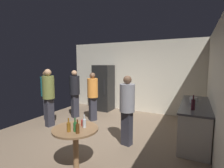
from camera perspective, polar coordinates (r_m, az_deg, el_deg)
The scene contains 18 objects.
ground_plane at distance 4.68m, azimuth -5.03°, elevation -17.16°, with size 5.20×5.20×0.10m, color #7A6651.
wall_back at distance 6.68m, azimuth 6.70°, elevation 2.48°, with size 5.32×0.06×2.70m, color silver.
wall_side_right at distance 3.69m, azimuth 32.15°, elevation -1.99°, with size 0.06×5.20×2.70m, color silver.
refrigerator at distance 6.76m, azimuth -2.87°, elevation -1.26°, with size 0.70×0.68×1.80m.
kitchen_counter at distance 4.67m, azimuth 26.09°, elevation -11.31°, with size 0.64×2.13×0.90m.
kettle at distance 4.60m, azimuth 25.85°, elevation -4.87°, with size 0.24×0.17×0.18m.
wine_bottle_on_counter at distance 3.89m, azimuth 25.74°, elevation -6.21°, with size 0.08×0.08×0.31m.
foreground_table at distance 3.14m, azimuth -12.24°, elevation -16.15°, with size 0.80×0.80×0.73m.
beer_bottle_amber at distance 2.95m, azimuth -14.44°, elevation -13.81°, with size 0.06×0.06×0.23m.
beer_bottle_brown at distance 2.86m, azimuth -11.56°, elevation -14.45°, with size 0.06×0.06×0.23m.
beer_bottle_green at distance 2.94m, azimuth -12.35°, elevation -13.88°, with size 0.06×0.06×0.23m.
beer_bottle_clear at distance 3.08m, azimuth -9.32°, elevation -12.84°, with size 0.06×0.06×0.23m.
plastic_cup_red at distance 3.17m, azimuth -9.63°, elevation -12.78°, with size 0.08×0.08×0.11m, color red.
person_in_gray_shirt at distance 3.82m, azimuth 5.14°, elevation -7.14°, with size 0.40×0.40×1.59m.
person_in_teal_shirt at distance 6.01m, azimuth -21.33°, elevation -2.33°, with size 0.48×0.48×1.61m.
person_in_olive_shirt at distance 5.28m, azimuth -20.65°, elevation -2.91°, with size 0.39×0.39×1.70m.
person_in_orange_shirt at distance 5.50m, azimuth -6.56°, elevation -3.01°, with size 0.47×0.47×1.57m.
person_in_black_shirt at distance 5.93m, azimuth -12.50°, elevation -2.02°, with size 0.43×0.43×1.64m.
Camera 1 is at (2.25, -3.64, 1.85)m, focal length 27.04 mm.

